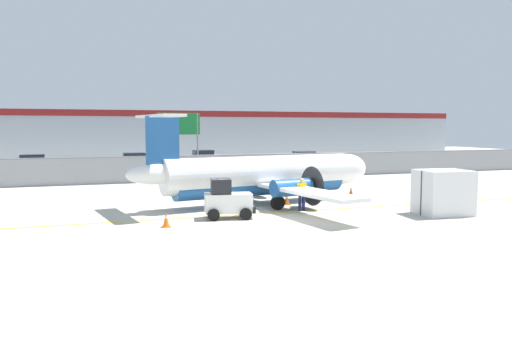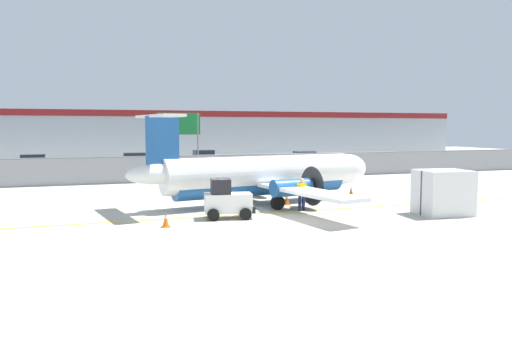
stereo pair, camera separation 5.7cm
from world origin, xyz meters
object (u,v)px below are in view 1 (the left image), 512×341
Objects in this scene: traffic_cone_near_right at (166,220)px; cargo_container at (443,192)px; traffic_cone_far_left at (351,191)px; parked_car_2 at (202,157)px; ground_crew_worker at (302,192)px; commuter_airplane at (266,175)px; parked_car_0 at (31,163)px; baggage_tug at (227,200)px; traffic_cone_near_left at (287,199)px; highway_sign at (179,129)px; parked_car_3 at (305,159)px; parked_car_1 at (135,160)px.

cargo_container is at bearing -5.56° from traffic_cone_near_right.
parked_car_2 is (-2.85, 28.86, 0.58)m from traffic_cone_far_left.
ground_crew_worker is 6.56m from traffic_cone_far_left.
commuter_airplane is 9.44× the size of ground_crew_worker.
parked_car_0 is 18.04m from parked_car_2.
baggage_tug is 10.64m from cargo_container.
highway_sign is (-3.09, 16.07, 3.83)m from traffic_cone_near_left.
highway_sign is at bearing 119.86° from traffic_cone_far_left.
commuter_airplane is 30.06m from parked_car_2.
ground_crew_worker and parked_car_3 have the same top height.
cargo_container is 0.60× the size of parked_car_2.
parked_car_1 reaches higher than traffic_cone_far_left.
highway_sign reaches higher than parked_car_1.
parked_car_0 is at bearing 177.63° from parked_car_3.
traffic_cone_near_right is at bearing -154.54° from traffic_cone_far_left.
highway_sign reaches higher than baggage_tug.
parked_car_0 is (-15.38, 29.34, -0.06)m from ground_crew_worker.
traffic_cone_far_left is 0.15× the size of parked_car_3.
traffic_cone_near_left is at bearing -112.82° from parked_car_3.
highway_sign reaches higher than parked_car_0.
ground_crew_worker is 6.95m from cargo_container.
traffic_cone_far_left is at bearing 19.52° from traffic_cone_near_left.
baggage_tug is at bearing -145.41° from traffic_cone_near_left.
parked_car_3 is (6.11, 29.50, -0.21)m from cargo_container.
traffic_cone_near_right is at bearing -179.76° from cargo_container.
traffic_cone_far_left is 32.65m from parked_car_0.
traffic_cone_near_left and traffic_cone_far_left have the same top height.
cargo_container is at bearing -82.32° from traffic_cone_far_left.
cargo_container is 4.05× the size of traffic_cone_near_right.
parked_car_1 reaches higher than traffic_cone_near_left.
baggage_tug reaches higher than parked_car_2.
cargo_container reaches higher than ground_crew_worker.
baggage_tug is at bearing 108.56° from parked_car_0.
highway_sign reaches higher than traffic_cone_far_left.
baggage_tug reaches higher than traffic_cone_near_right.
traffic_cone_near_right is 1.00× the size of traffic_cone_far_left.
traffic_cone_far_left is 16.88m from highway_sign.
cargo_container is 0.47× the size of highway_sign.
ground_crew_worker and parked_car_2 have the same top height.
parked_car_0 reaches higher than traffic_cone_near_right.
parked_car_1 is (-5.55, 29.23, -0.06)m from ground_crew_worker.
traffic_cone_near_left is 30.76m from parked_car_2.
commuter_airplane is 25.06× the size of traffic_cone_far_left.
traffic_cone_near_right is (-7.34, -4.12, 0.00)m from traffic_cone_near_left.
parked_car_2 is 0.99× the size of parked_car_3.
traffic_cone_near_left is 0.15× the size of parked_car_0.
traffic_cone_near_left is 0.15× the size of parked_car_1.
highway_sign is (-9.16, 21.49, 3.04)m from cargo_container.
highway_sign is (-5.34, -14.60, 3.24)m from parked_car_2.
traffic_cone_near_left is 31.26m from parked_car_0.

